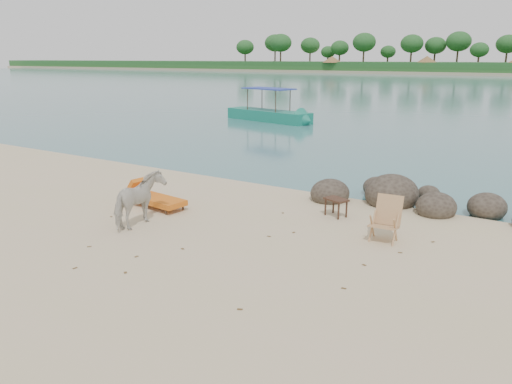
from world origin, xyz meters
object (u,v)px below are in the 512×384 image
boat_near (269,94)px  lounge_chair (157,197)px  boulders (404,199)px  cow (139,201)px  side_table (336,209)px  deck_chair (384,221)px

boat_near → lounge_chair: bearing=-54.9°
boulders → cow: size_ratio=3.96×
cow → boat_near: bearing=-77.3°
lounge_chair → boat_near: boat_near is taller
cow → boat_near: (-9.07, 21.43, 1.16)m
side_table → boat_near: (-13.04, 17.97, 1.59)m
boulders → side_table: size_ratio=10.17×
boulders → side_table: boulders is taller
side_table → deck_chair: 2.11m
side_table → cow: bearing=-117.5°
cow → deck_chair: (5.71, 2.29, -0.15)m
cow → lounge_chair: bearing=-72.6°
side_table → boat_near: 22.26m
boulders → boat_near: boat_near is taller
deck_chair → boat_near: (-14.78, 19.14, 1.31)m
lounge_chair → boat_near: bearing=119.3°
cow → boat_near: boat_near is taller
side_table → lounge_chair: size_ratio=0.28×
boulders → lounge_chair: boulders is taller
boat_near → cow: bearing=-54.6°
boulders → boat_near: 21.42m
cow → lounge_chair: size_ratio=0.72×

